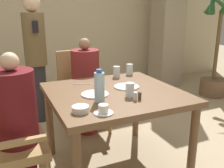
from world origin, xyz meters
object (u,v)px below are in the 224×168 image
object	(u,v)px
plate_main_left	(127,87)
bowl_small	(81,109)
glass_tall_far	(130,90)
diner_in_far_chair	(86,86)
plate_main_right	(95,94)
teacup_with_saucer	(103,110)
chair_far_side	(82,88)
water_bottle	(99,87)
glass_tall_near	(130,69)
glass_tall_mid	(117,72)
diner_in_left_chair	(17,125)
potted_palm	(216,57)
standing_host	(36,56)

from	to	relation	value
plate_main_left	bowl_small	size ratio (longest dim) A/B	1.92
glass_tall_far	diner_in_far_chair	bearing A→B (deg)	93.05
plate_main_right	teacup_with_saucer	bearing A→B (deg)	-102.29
chair_far_side	bowl_small	world-z (taller)	chair_far_side
teacup_with_saucer	water_bottle	size ratio (longest dim) A/B	0.53
glass_tall_near	teacup_with_saucer	bearing A→B (deg)	-127.25
glass_tall_near	glass_tall_mid	world-z (taller)	same
plate_main_right	plate_main_left	bearing A→B (deg)	13.64
diner_in_far_chair	glass_tall_far	xyz separation A→B (m)	(0.05, -0.98, 0.23)
water_bottle	glass_tall_mid	xyz separation A→B (m)	(0.44, 0.62, -0.06)
diner_in_left_chair	potted_palm	xyz separation A→B (m)	(3.27, 1.20, 0.09)
teacup_with_saucer	bowl_small	bearing A→B (deg)	147.27
plate_main_left	plate_main_right	distance (m)	0.35
diner_in_left_chair	standing_host	world-z (taller)	standing_host
chair_far_side	plate_main_right	xyz separation A→B (m)	(-0.19, -0.97, 0.25)
teacup_with_saucer	diner_in_far_chair	bearing A→B (deg)	77.18
chair_far_side	glass_tall_mid	size ratio (longest dim) A/B	8.29
diner_in_far_chair	bowl_small	xyz separation A→B (m)	(-0.41, -1.13, 0.19)
chair_far_side	bowl_small	size ratio (longest dim) A/B	8.08
diner_in_left_chair	glass_tall_near	size ratio (longest dim) A/B	9.89
plate_main_left	glass_tall_near	distance (m)	0.49
glass_tall_mid	chair_far_side	bearing A→B (deg)	112.80
standing_host	potted_palm	world-z (taller)	potted_palm
chair_far_side	glass_tall_near	world-z (taller)	chair_far_side
teacup_with_saucer	water_bottle	world-z (taller)	water_bottle
chair_far_side	water_bottle	xyz separation A→B (m)	(-0.22, -1.14, 0.36)
diner_in_left_chair	standing_host	distance (m)	1.46
water_bottle	glass_tall_far	xyz separation A→B (m)	(0.27, 0.01, -0.06)
plate_main_right	diner_in_far_chair	bearing A→B (deg)	76.92
standing_host	chair_far_side	bearing A→B (deg)	-43.87
teacup_with_saucer	standing_host	bearing A→B (deg)	95.81
diner_in_far_chair	glass_tall_near	bearing A→B (deg)	-39.08
glass_tall_near	standing_host	bearing A→B (deg)	133.20
diner_in_left_chair	diner_in_far_chair	xyz separation A→B (m)	(0.82, 0.80, -0.01)
glass_tall_near	glass_tall_far	bearing A→B (deg)	-118.02
glass_tall_mid	standing_host	bearing A→B (deg)	125.17
potted_palm	water_bottle	distance (m)	3.01
diner_in_left_chair	glass_tall_near	bearing A→B (deg)	21.19
teacup_with_saucer	plate_main_right	bearing A→B (deg)	77.71
potted_palm	teacup_with_saucer	size ratio (longest dim) A/B	14.28
glass_tall_near	glass_tall_mid	bearing A→B (deg)	-164.91
diner_in_left_chair	plate_main_left	size ratio (longest dim) A/B	5.01
diner_in_far_chair	teacup_with_saucer	bearing A→B (deg)	-102.82
standing_host	plate_main_right	bearing A→B (deg)	-79.25
chair_far_side	plate_main_left	size ratio (longest dim) A/B	4.20
chair_far_side	glass_tall_far	world-z (taller)	chair_far_side
plate_main_left	teacup_with_saucer	world-z (taller)	teacup_with_saucer
diner_in_left_chair	glass_tall_near	world-z (taller)	diner_in_left_chair
plate_main_left	glass_tall_mid	xyz separation A→B (m)	(0.07, 0.37, 0.05)
water_bottle	glass_tall_far	world-z (taller)	water_bottle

